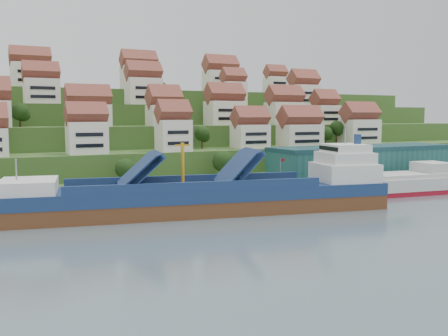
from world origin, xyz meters
TOP-DOWN VIEW (x-y plane):
  - ground at (0.00, 0.00)m, footprint 300.00×300.00m
  - quay at (20.00, 15.00)m, footprint 180.00×14.00m
  - hillside at (0.00, 103.55)m, footprint 260.00×128.00m
  - hillside_village at (0.98, 61.17)m, footprint 158.69×62.64m
  - hillside_trees at (-3.05, 43.68)m, footprint 142.28×62.09m
  - warehouse at (52.00, 17.00)m, footprint 60.00×15.00m
  - flagpole at (18.11, 10.00)m, footprint 1.28×0.16m
  - cargo_ship at (-6.80, -1.30)m, footprint 84.38×28.77m
  - second_ship at (54.34, 0.18)m, footprint 32.40×15.37m

SIDE VIEW (x-z plane):
  - ground at x=0.00m, z-range 0.00..0.00m
  - quay at x=20.00m, z-range 0.00..2.20m
  - second_ship at x=54.34m, z-range -1.79..7.25m
  - cargo_ship at x=-6.80m, z-range -5.80..12.78m
  - flagpole at x=18.11m, z-range 2.88..10.88m
  - warehouse at x=52.00m, z-range 2.20..12.20m
  - hillside at x=0.00m, z-range -4.84..26.16m
  - hillside_trees at x=-3.05m, z-range 1.21..31.73m
  - hillside_village at x=0.98m, z-range 9.97..39.01m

